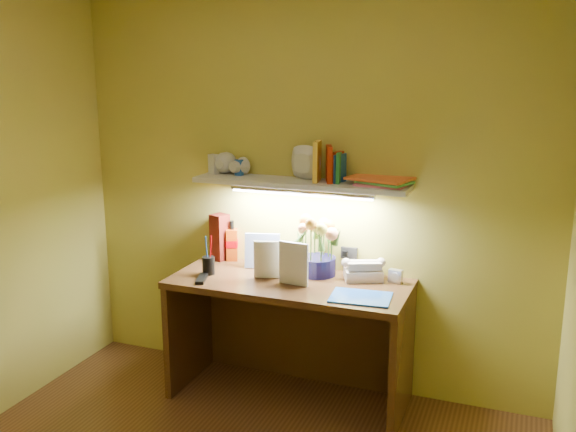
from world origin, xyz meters
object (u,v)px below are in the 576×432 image
object	(u,v)px
telephone	(363,269)
whisky_bottle	(232,241)
flower_bouquet	(318,244)
desk_clock	(396,276)
desk	(289,340)

from	to	relation	value
telephone	whisky_bottle	size ratio (longest dim) A/B	0.83
flower_bouquet	telephone	xyz separation A→B (m)	(0.28, 0.01, -0.13)
flower_bouquet	desk_clock	world-z (taller)	flower_bouquet
telephone	whisky_bottle	bearing A→B (deg)	152.48
desk_clock	flower_bouquet	bearing A→B (deg)	-167.69
telephone	desk_clock	bearing A→B (deg)	-20.55
desk	desk_clock	world-z (taller)	desk_clock
telephone	desk_clock	size ratio (longest dim) A/B	2.75
telephone	whisky_bottle	xyz separation A→B (m)	(-0.89, 0.07, 0.07)
flower_bouquet	whisky_bottle	xyz separation A→B (m)	(-0.61, 0.09, -0.06)
desk_clock	whisky_bottle	bearing A→B (deg)	-173.53
desk	whisky_bottle	world-z (taller)	whisky_bottle
whisky_bottle	flower_bouquet	bearing A→B (deg)	-7.95
desk	desk_clock	xyz separation A→B (m)	(0.59, 0.19, 0.41)
desk_clock	telephone	bearing A→B (deg)	-167.78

